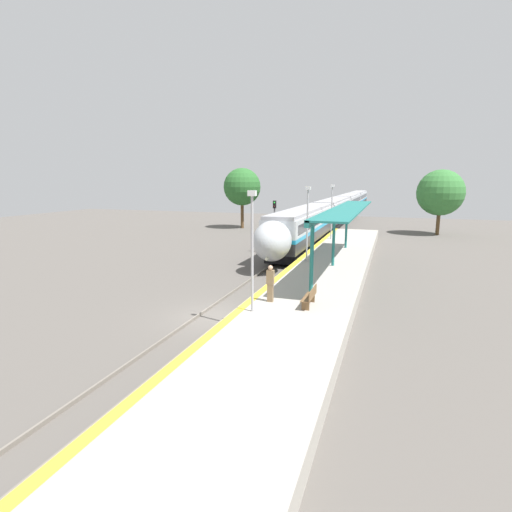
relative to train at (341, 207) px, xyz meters
The scene contains 14 objects.
ground_plane 50.80m from the train, 90.00° to the right, with size 120.00×120.00×0.00m, color #56514C.
rail_left 50.80m from the train, 90.81° to the right, with size 0.08×90.00×0.15m, color slate.
rail_right 50.80m from the train, 89.19° to the right, with size 0.08×90.00×0.15m, color slate.
train is the anchor object (origin of this frame).
platform_right 50.95m from the train, 85.37° to the right, with size 5.13×64.00×0.87m.
platform_bench 50.37m from the train, 84.63° to the right, with size 0.44×1.76×0.89m.
person_waiting 50.13m from the train, 86.90° to the right, with size 0.36×0.24×1.82m.
railway_signal 33.19m from the train, 93.50° to the right, with size 0.28×0.28×4.90m.
lamppost_near 51.82m from the train, 87.38° to the right, with size 0.36×0.20×5.43m.
lamppost_mid 39.85m from the train, 86.59° to the right, with size 0.36×0.20×5.43m.
lamppost_far 27.90m from the train, 85.12° to the right, with size 0.36×0.20×5.43m.
station_canopy 40.98m from the train, 82.99° to the right, with size 2.02×18.71×4.04m.
background_tree_left 19.71m from the train, 128.07° to the right, with size 5.18×5.18×8.39m.
background_tree_right 19.73m from the train, 45.88° to the right, with size 5.61×5.61×8.02m.
Camera 1 is at (8.14, -17.36, 6.73)m, focal length 28.00 mm.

